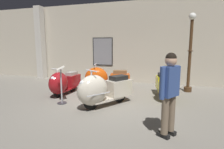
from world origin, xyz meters
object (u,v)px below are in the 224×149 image
object	(u,v)px
scooter_0	(63,83)
visitor_0	(169,89)
scooter_3	(165,85)
scooter_2	(101,90)
info_stanchion	(61,88)
scooter_1	(104,79)
lamppost	(190,52)

from	to	relation	value
scooter_0	visitor_0	bearing A→B (deg)	62.43
scooter_3	visitor_0	bearing A→B (deg)	-8.22
scooter_2	scooter_3	bearing A→B (deg)	161.18
scooter_3	info_stanchion	xyz separation A→B (m)	(-2.94, -1.39, 0.02)
scooter_1	info_stanchion	size ratio (longest dim) A/B	1.57
lamppost	visitor_0	size ratio (longest dim) A/B	1.81
scooter_0	scooter_2	bearing A→B (deg)	67.46
scooter_1	lamppost	size ratio (longest dim) A/B	0.62
scooter_0	scooter_2	xyz separation A→B (m)	(1.72, -0.78, 0.05)
scooter_1	lamppost	world-z (taller)	lamppost
scooter_0	visitor_0	world-z (taller)	visitor_0
scooter_1	scooter_3	distance (m)	2.31
scooter_0	lamppost	xyz separation A→B (m)	(4.22, 1.83, 1.04)
scooter_2	scooter_3	distance (m)	2.16
scooter_1	lamppost	xyz separation A→B (m)	(3.08, 0.84, 1.01)
scooter_2	scooter_3	xyz separation A→B (m)	(1.70, 1.34, -0.04)
visitor_0	info_stanchion	xyz separation A→B (m)	(-3.03, 1.14, -0.45)
scooter_1	visitor_0	distance (m)	3.81
scooter_0	info_stanchion	xyz separation A→B (m)	(0.47, -0.83, 0.03)
scooter_2	lamppost	xyz separation A→B (m)	(2.51, 2.60, 0.99)
scooter_0	lamppost	distance (m)	4.72
scooter_1	visitor_0	bearing A→B (deg)	115.26
lamppost	scooter_2	bearing A→B (deg)	-133.95
scooter_0	scooter_1	bearing A→B (deg)	132.51
scooter_2	scooter_3	world-z (taller)	scooter_2
visitor_0	scooter_2	bearing A→B (deg)	-0.42
scooter_1	visitor_0	size ratio (longest dim) A/B	1.12
scooter_0	info_stanchion	bearing A→B (deg)	31.45
scooter_1	info_stanchion	world-z (taller)	info_stanchion
scooter_3	scooter_1	bearing A→B (deg)	-110.95
scooter_1	scooter_3	xyz separation A→B (m)	(2.27, -0.43, -0.02)
lamppost	info_stanchion	size ratio (longest dim) A/B	2.55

